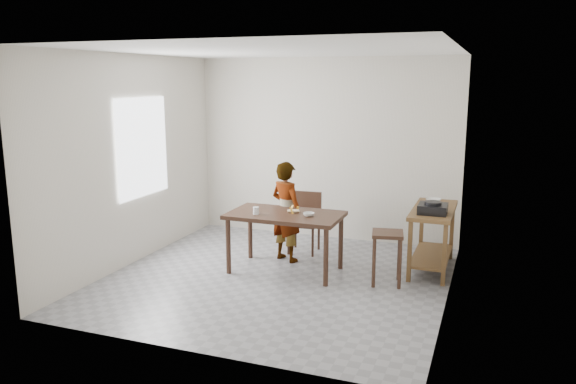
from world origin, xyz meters
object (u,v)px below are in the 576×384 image
(prep_counter, at_px, (432,239))
(dining_chair, at_px, (304,223))
(stool, at_px, (387,258))
(dining_table, at_px, (285,242))
(child, at_px, (286,212))

(prep_counter, relative_size, dining_chair, 1.44)
(dining_chair, bearing_deg, stool, -35.60)
(dining_chair, height_order, stool, dining_chair)
(dining_table, xyz_separation_m, child, (-0.14, 0.41, 0.29))
(prep_counter, relative_size, child, 0.90)
(prep_counter, distance_m, child, 1.90)
(dining_table, height_order, stool, dining_table)
(child, bearing_deg, prep_counter, -147.67)
(dining_table, distance_m, child, 0.53)
(prep_counter, relative_size, stool, 1.90)
(dining_table, bearing_deg, child, 108.70)
(stool, bearing_deg, dining_chair, 147.64)
(child, height_order, stool, child)
(dining_table, height_order, prep_counter, prep_counter)
(prep_counter, height_order, stool, prep_counter)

